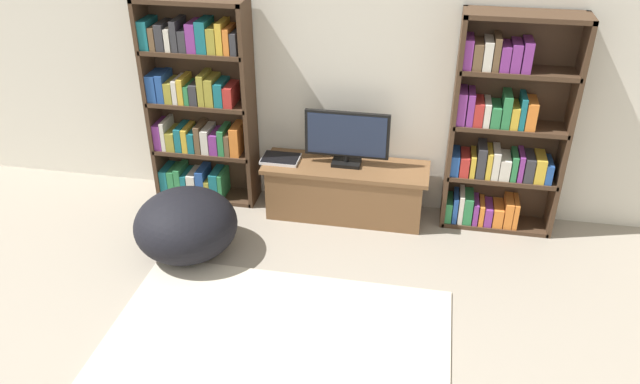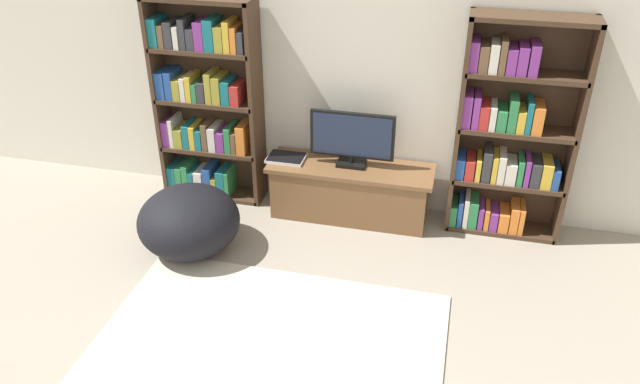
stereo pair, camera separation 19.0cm
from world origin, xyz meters
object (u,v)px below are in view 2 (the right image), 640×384
(bookshelf_left, at_px, (207,103))
(laptop, at_px, (286,158))
(bookshelf_right, at_px, (509,135))
(television, at_px, (352,138))
(tv_stand, at_px, (350,191))
(beanbag_ottoman, at_px, (189,221))

(bookshelf_left, height_order, laptop, bookshelf_left)
(bookshelf_right, bearing_deg, laptop, -176.43)
(laptop, bearing_deg, bookshelf_left, 171.66)
(television, bearing_deg, bookshelf_right, 4.05)
(tv_stand, relative_size, television, 1.99)
(bookshelf_left, distance_m, bookshelf_right, 2.52)
(bookshelf_left, xyz_separation_m, beanbag_ottoman, (0.17, -0.91, -0.61))
(bookshelf_right, xyz_separation_m, beanbag_ottoman, (-2.35, -0.91, -0.58))
(tv_stand, bearing_deg, television, 90.00)
(bookshelf_right, bearing_deg, television, -175.95)
(laptop, xyz_separation_m, beanbag_ottoman, (-0.56, -0.80, -0.22))
(television, bearing_deg, bookshelf_left, 176.33)
(bookshelf_right, height_order, tv_stand, bookshelf_right)
(laptop, distance_m, beanbag_ottoman, 1.01)
(tv_stand, relative_size, laptop, 4.37)
(bookshelf_right, distance_m, beanbag_ottoman, 2.59)
(television, bearing_deg, beanbag_ottoman, -143.65)
(laptop, relative_size, beanbag_ottoman, 0.40)
(television, xyz_separation_m, beanbag_ottoman, (-1.13, -0.83, -0.46))
(bookshelf_left, bearing_deg, laptop, -8.34)
(bookshelf_left, xyz_separation_m, tv_stand, (1.30, -0.11, -0.64))
(television, relative_size, beanbag_ottoman, 0.88)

